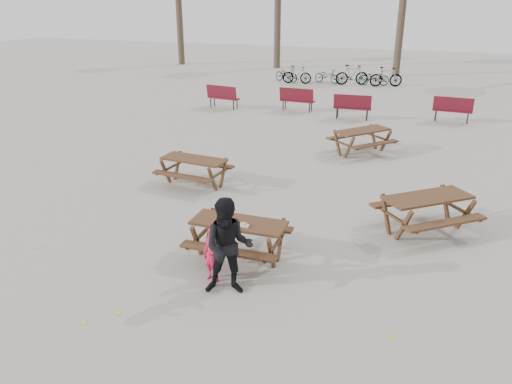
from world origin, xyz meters
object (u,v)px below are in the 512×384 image
(child, at_px, (212,255))
(picnic_table_north, at_px, (194,172))
(main_picnic_table, at_px, (239,230))
(food_tray, at_px, (244,226))
(picnic_table_east, at_px, (426,214))
(adult, at_px, (228,247))
(picnic_table_far, at_px, (362,142))
(soda_bottle, at_px, (231,222))

(child, bearing_deg, picnic_table_north, 135.40)
(main_picnic_table, relative_size, child, 1.76)
(food_tray, relative_size, picnic_table_east, 0.10)
(adult, bearing_deg, picnic_table_north, 104.51)
(main_picnic_table, relative_size, picnic_table_east, 0.95)
(food_tray, height_order, child, child)
(child, distance_m, picnic_table_east, 4.84)
(picnic_table_east, bearing_deg, picnic_table_far, 72.23)
(picnic_table_north, bearing_deg, food_tray, -46.15)
(food_tray, bearing_deg, child, -112.99)
(picnic_table_east, distance_m, picnic_table_north, 5.98)
(main_picnic_table, xyz_separation_m, picnic_table_far, (1.27, 7.65, -0.20))
(picnic_table_east, bearing_deg, main_picnic_table, 176.00)
(picnic_table_east, xyz_separation_m, picnic_table_north, (-5.91, 0.91, -0.03))
(food_tray, xyz_separation_m, picnic_table_north, (-2.71, 3.48, -0.42))
(picnic_table_far, bearing_deg, adult, -144.79)
(food_tray, distance_m, adult, 1.01)
(main_picnic_table, bearing_deg, picnic_table_east, 35.57)
(picnic_table_east, bearing_deg, soda_bottle, 177.78)
(main_picnic_table, xyz_separation_m, picnic_table_east, (3.37, 2.41, -0.18))
(food_tray, bearing_deg, main_picnic_table, 134.92)
(child, bearing_deg, picnic_table_east, 59.24)
(picnic_table_north, height_order, picnic_table_far, picnic_table_far)
(child, bearing_deg, main_picnic_table, 96.55)
(adult, height_order, picnic_table_far, adult)
(adult, relative_size, picnic_table_north, 1.00)
(child, height_order, adult, adult)
(food_tray, relative_size, picnic_table_north, 0.10)
(soda_bottle, bearing_deg, picnic_table_east, 37.34)
(adult, bearing_deg, main_picnic_table, 85.24)
(picnic_table_north, relative_size, picnic_table_far, 0.97)
(main_picnic_table, height_order, food_tray, food_tray)
(picnic_table_far, bearing_deg, picnic_table_east, -116.51)
(main_picnic_table, height_order, child, child)
(adult, height_order, picnic_table_east, adult)
(child, bearing_deg, picnic_table_far, 96.45)
(picnic_table_north, bearing_deg, main_picnic_table, -46.55)
(food_tray, bearing_deg, adult, -84.34)
(food_tray, xyz_separation_m, child, (-0.32, -0.75, -0.28))
(picnic_table_north, bearing_deg, adult, -51.99)
(picnic_table_east, height_order, picnic_table_far, picnic_table_east)
(food_tray, relative_size, adult, 0.10)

